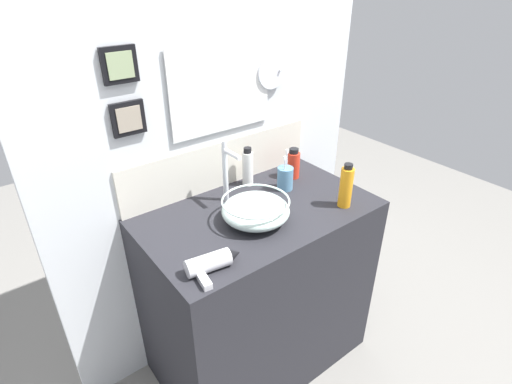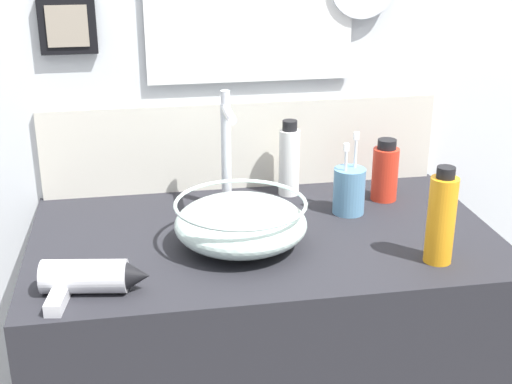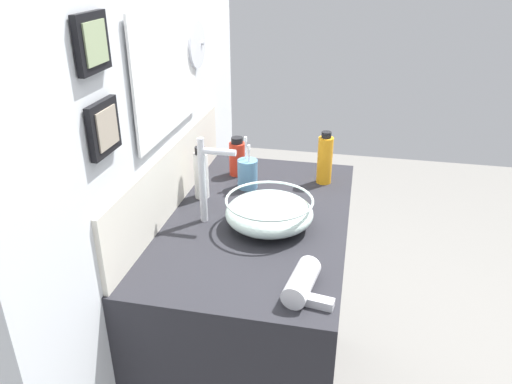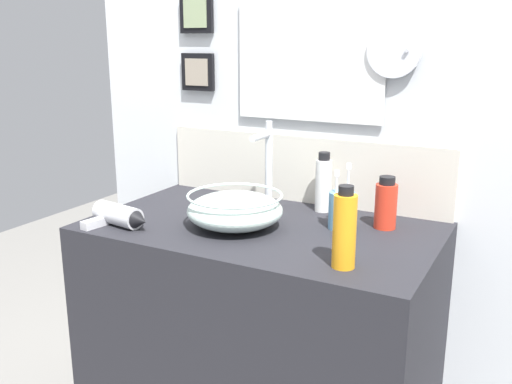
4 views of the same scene
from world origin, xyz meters
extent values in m
cube|color=#232328|center=(0.00, 0.00, 0.46)|extent=(1.02, 0.60, 0.92)
cube|color=silver|center=(0.00, 0.33, 1.16)|extent=(1.65, 0.06, 2.33)
cube|color=beige|center=(0.00, 0.29, 1.03)|extent=(1.00, 0.02, 0.22)
cube|color=white|center=(0.02, 0.30, 1.39)|extent=(0.44, 0.01, 0.32)
cube|color=white|center=(0.02, 0.29, 1.39)|extent=(0.50, 0.01, 0.38)
cylinder|color=silver|center=(0.29, 0.28, 1.42)|extent=(0.16, 0.01, 0.16)
cylinder|color=silver|center=(0.33, 0.30, 1.42)|extent=(0.01, 0.06, 0.01)
cube|color=black|center=(-0.40, 0.29, 1.54)|extent=(0.13, 0.02, 0.13)
cube|color=gray|center=(-0.40, 0.28, 1.54)|extent=(0.09, 0.01, 0.09)
cube|color=black|center=(-0.40, 0.29, 1.34)|extent=(0.13, 0.02, 0.13)
cube|color=gray|center=(-0.40, 0.28, 1.34)|extent=(0.09, 0.01, 0.09)
ellipsoid|color=silver|center=(-0.06, -0.05, 0.97)|extent=(0.28, 0.28, 0.10)
torus|color=silver|center=(-0.06, -0.05, 1.02)|extent=(0.28, 0.28, 0.01)
torus|color=#B2B7BC|center=(-0.06, -0.05, 0.92)|extent=(0.11, 0.11, 0.01)
cylinder|color=silver|center=(-0.06, 0.17, 1.05)|extent=(0.02, 0.02, 0.26)
cylinder|color=silver|center=(-0.06, 0.11, 1.17)|extent=(0.02, 0.11, 0.02)
cylinder|color=silver|center=(-0.06, 0.17, 1.19)|extent=(0.02, 0.02, 0.03)
cylinder|color=silver|center=(-0.38, -0.20, 0.95)|extent=(0.17, 0.09, 0.06)
cone|color=black|center=(-0.28, -0.21, 0.95)|extent=(0.05, 0.06, 0.05)
cube|color=silver|center=(-0.42, -0.24, 0.93)|extent=(0.04, 0.09, 0.02)
cylinder|color=#598CB2|center=(0.22, 0.08, 0.97)|extent=(0.07, 0.07, 0.11)
cylinder|color=white|center=(0.23, 0.09, 1.01)|extent=(0.01, 0.01, 0.17)
cube|color=white|center=(0.23, 0.09, 1.10)|extent=(0.01, 0.01, 0.02)
cylinder|color=white|center=(0.20, 0.07, 1.00)|extent=(0.01, 0.01, 0.15)
cube|color=white|center=(0.20, 0.07, 1.08)|extent=(0.01, 0.01, 0.02)
cylinder|color=red|center=(0.33, 0.15, 0.98)|extent=(0.06, 0.06, 0.13)
cylinder|color=black|center=(0.33, 0.15, 1.06)|extent=(0.05, 0.05, 0.02)
cylinder|color=white|center=(0.11, 0.22, 1.00)|extent=(0.05, 0.05, 0.17)
cylinder|color=black|center=(0.11, 0.22, 1.10)|extent=(0.04, 0.04, 0.02)
cylinder|color=orange|center=(0.32, -0.19, 1.01)|extent=(0.06, 0.06, 0.18)
cylinder|color=black|center=(0.32, -0.19, 1.11)|extent=(0.04, 0.04, 0.02)
camera|label=1|loc=(-0.90, -1.15, 1.84)|focal=28.00mm
camera|label=2|loc=(-0.27, -1.41, 1.58)|focal=50.00mm
camera|label=3|loc=(-1.44, -0.30, 1.72)|focal=35.00mm
camera|label=4|loc=(0.74, -1.43, 1.45)|focal=40.00mm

